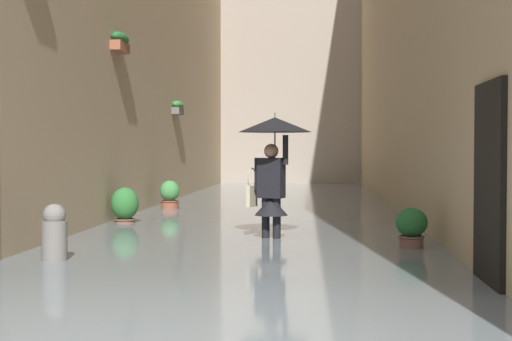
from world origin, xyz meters
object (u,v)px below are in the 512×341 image
Objects in this scene: potted_plant_far_left at (411,231)px; mooring_bollard at (54,240)px; person_wading at (273,152)px; potted_plant_mid_right at (125,208)px; potted_plant_near_right at (170,198)px.

mooring_bollard is at bearing 19.01° from potted_plant_far_left.
mooring_bollard is (4.42, 1.52, 0.02)m from potted_plant_far_left.
person_wading is 3.65m from potted_plant_mid_right.
potted_plant_far_left is 7.57m from potted_plant_near_right.
potted_plant_mid_right is (2.82, -2.07, -1.02)m from person_wading.
potted_plant_mid_right is at bearing -85.62° from mooring_bollard.
mooring_bollard reaches higher than potted_plant_far_left.
person_wading is 2.37× the size of mooring_bollard.
potted_plant_far_left is 4.68m from mooring_bollard.
person_wading reaches higher than potted_plant_near_right.
person_wading reaches higher than mooring_bollard.
potted_plant_far_left is 0.88× the size of potted_plant_mid_right.
person_wading is 3.58m from mooring_bollard.
person_wading is 2.51× the size of potted_plant_near_right.
person_wading is at bearing 143.80° from potted_plant_mid_right.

